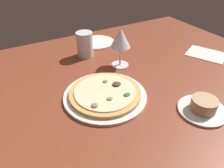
% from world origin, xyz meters
% --- Properties ---
extents(dining_table, '(1.50, 1.10, 0.04)m').
position_xyz_m(dining_table, '(0.00, 0.00, 0.02)').
color(dining_table, brown).
rests_on(dining_table, ground).
extents(pizza_main, '(0.29, 0.29, 0.03)m').
position_xyz_m(pizza_main, '(0.08, 0.04, 0.05)').
color(pizza_main, silver).
rests_on(pizza_main, dining_table).
extents(ramekin_on_saucer, '(0.16, 0.16, 0.05)m').
position_xyz_m(ramekin_on_saucer, '(-0.16, 0.26, 0.06)').
color(ramekin_on_saucer, silver).
rests_on(ramekin_on_saucer, dining_table).
extents(wine_glass_near, '(0.08, 0.08, 0.17)m').
position_xyz_m(wine_glass_near, '(-0.08, -0.13, 0.16)').
color(wine_glass_near, silver).
rests_on(wine_glass_near, dining_table).
extents(water_glass, '(0.08, 0.08, 0.11)m').
position_xyz_m(water_glass, '(0.01, -0.29, 0.09)').
color(water_glass, silver).
rests_on(water_glass, dining_table).
extents(side_plate, '(0.18, 0.18, 0.01)m').
position_xyz_m(side_plate, '(-0.10, -0.39, 0.04)').
color(side_plate, white).
rests_on(side_plate, dining_table).
extents(paper_menu, '(0.19, 0.21, 0.00)m').
position_xyz_m(paper_menu, '(-0.50, -0.01, 0.04)').
color(paper_menu, silver).
rests_on(paper_menu, dining_table).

